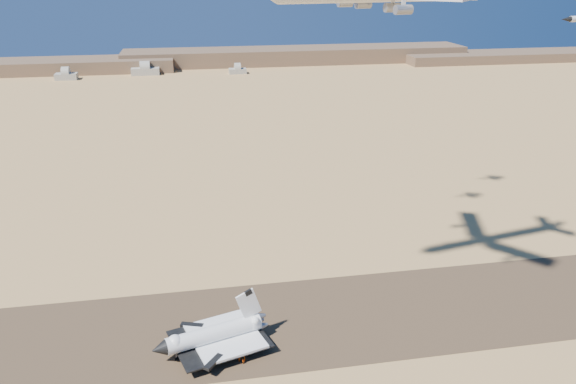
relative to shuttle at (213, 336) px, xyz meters
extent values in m
plane|color=tan|center=(13.40, 9.64, -4.73)|extent=(1200.00, 1200.00, 0.00)
cube|color=brown|center=(13.40, 9.64, -4.70)|extent=(600.00, 50.00, 0.06)
cube|color=brown|center=(133.40, 549.64, 4.27)|extent=(420.00, 60.00, 18.00)
cube|color=brown|center=(413.40, 519.64, 0.77)|extent=(300.00, 60.00, 11.00)
cube|color=#9F9C8D|center=(-126.60, 479.64, -1.48)|extent=(22.00, 14.00, 6.50)
cube|color=#9F9C8D|center=(-46.60, 494.64, -0.98)|extent=(30.00, 15.00, 7.50)
cube|color=#9F9C8D|center=(53.40, 484.64, -1.98)|extent=(19.00, 12.50, 5.50)
cylinder|color=white|center=(0.08, 0.02, 0.67)|extent=(29.00, 12.99, 5.03)
cone|color=black|center=(-15.61, -4.62, 0.67)|extent=(5.24, 5.73, 4.78)
sphere|color=white|center=(-11.13, -3.30, 1.39)|extent=(4.67, 4.67, 4.67)
cube|color=white|center=(3.52, 1.04, -1.40)|extent=(25.08, 26.30, 0.81)
cube|color=black|center=(1.80, 0.53, -1.80)|extent=(31.98, 28.34, 0.45)
cube|color=white|center=(11.28, 3.34, 7.68)|extent=(8.17, 2.97, 10.35)
cylinder|color=gray|center=(-11.13, -3.30, -3.29)|extent=(0.32, 0.32, 2.88)
cylinder|color=black|center=(-11.13, -3.30, -4.23)|extent=(1.06, 0.67, 0.99)
cylinder|color=gray|center=(6.52, -2.75, -3.29)|extent=(0.32, 0.32, 2.88)
cylinder|color=black|center=(6.52, -2.75, -4.23)|extent=(1.06, 0.67, 0.99)
cylinder|color=gray|center=(3.97, 5.86, -3.29)|extent=(0.32, 0.32, 2.88)
cylinder|color=black|center=(3.97, 5.86, -4.23)|extent=(1.06, 0.67, 0.99)
cylinder|color=gray|center=(52.24, 6.58, 92.82)|extent=(4.97, 3.19, 2.40)
cylinder|color=gray|center=(51.93, -1.91, 92.82)|extent=(4.97, 3.19, 2.40)
cylinder|color=gray|center=(49.23, 22.90, 92.82)|extent=(4.97, 3.19, 2.40)
cylinder|color=gray|center=(45.92, 30.73, 92.82)|extent=(4.97, 3.19, 2.40)
imported|color=#DB510C|center=(8.54, -7.78, -3.75)|extent=(0.68, 0.79, 1.83)
imported|color=#DB510C|center=(6.99, -7.29, -3.70)|extent=(1.06, 1.03, 1.93)
imported|color=#DB510C|center=(7.99, -8.71, -3.83)|extent=(1.04, 1.06, 1.67)
cone|color=black|center=(75.83, -32.74, 92.56)|extent=(2.49, 1.50, 1.17)
camera|label=1|loc=(-2.81, -142.25, 102.07)|focal=35.00mm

